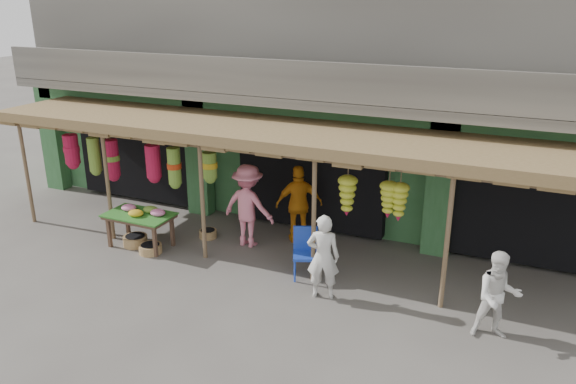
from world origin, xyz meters
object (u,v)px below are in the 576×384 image
at_px(flower_table, 141,216).
at_px(person_vendor, 299,204).
at_px(person_front, 323,257).
at_px(blue_chair, 305,249).
at_px(person_right, 498,296).
at_px(person_shopper, 248,206).

xyz_separation_m(flower_table, person_vendor, (3.11, 1.68, 0.17)).
xyz_separation_m(flower_table, person_front, (4.50, -0.46, 0.09)).
bearing_deg(person_vendor, blue_chair, 86.98).
relative_size(person_right, person_shopper, 0.81).
distance_m(flower_table, person_front, 4.52).
height_order(person_right, person_vendor, person_vendor).
bearing_deg(person_front, person_vendor, -72.17).
relative_size(flower_table, person_vendor, 0.84).
distance_m(flower_table, person_vendor, 3.54).
xyz_separation_m(person_front, person_vendor, (-1.39, 2.15, 0.08)).
distance_m(blue_chair, person_shopper, 1.95).
distance_m(person_vendor, person_shopper, 1.15).
bearing_deg(flower_table, person_front, -5.38).
bearing_deg(blue_chair, person_vendor, 94.62).
height_order(person_front, person_vendor, person_vendor).
xyz_separation_m(person_front, person_right, (3.05, -0.08, -0.06)).
xyz_separation_m(blue_chair, person_vendor, (-0.76, 1.48, 0.34)).
distance_m(blue_chair, person_front, 0.94).
height_order(blue_chair, person_right, person_right).
height_order(flower_table, person_vendor, person_vendor).
height_order(blue_chair, person_shopper, person_shopper).
distance_m(person_front, person_right, 3.06).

